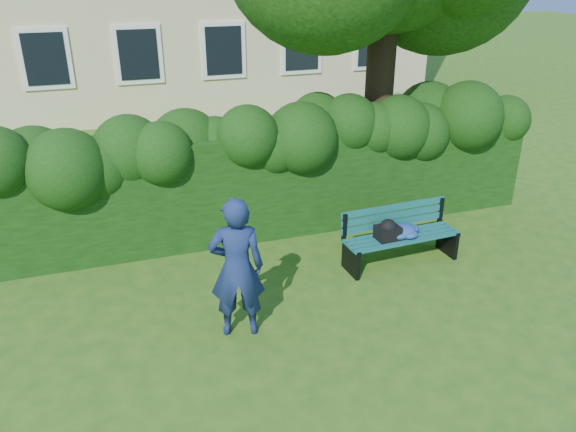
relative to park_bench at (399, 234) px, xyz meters
name	(u,v)px	position (x,y,z in m)	size (l,w,h in m)	color
ground	(301,292)	(-1.73, -0.37, -0.50)	(80.00, 80.00, 0.00)	#285917
hedge	(258,182)	(-1.73, 1.83, 0.40)	(10.00, 1.00, 1.80)	#12330B
park_bench	(399,234)	(0.00, 0.00, 0.00)	(1.87, 0.64, 0.89)	#105453
man_reading	(237,268)	(-2.80, -0.98, 0.43)	(0.68, 0.45, 1.86)	navy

